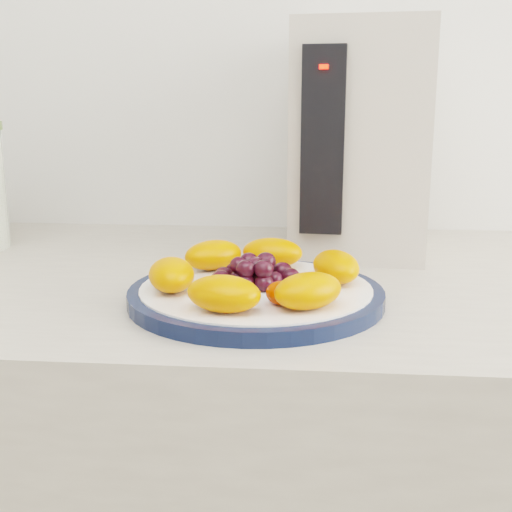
{
  "coord_description": "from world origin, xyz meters",
  "views": [
    {
      "loc": [
        0.14,
        0.43,
        1.1
      ],
      "look_at": [
        0.08,
        1.07,
        0.95
      ],
      "focal_mm": 45.0,
      "sensor_mm": 36.0,
      "label": 1
    }
  ],
  "objects": [
    {
      "name": "plate_face",
      "position": [
        0.08,
        1.07,
        0.91
      ],
      "size": [
        0.24,
        0.24,
        0.02
      ],
      "primitive_type": "cylinder",
      "color": "white",
      "rests_on": "counter"
    },
    {
      "name": "appliance_panel",
      "position": [
        0.15,
        1.23,
        1.06
      ],
      "size": [
        0.05,
        0.02,
        0.23
      ],
      "primitive_type": "cube",
      "rotation": [
        0.0,
        0.0,
        -0.09
      ],
      "color": "black",
      "rests_on": "appliance_body"
    },
    {
      "name": "plate_rim",
      "position": [
        0.08,
        1.07,
        0.91
      ],
      "size": [
        0.27,
        0.27,
        0.01
      ],
      "primitive_type": "cylinder",
      "color": "#0E1936",
      "rests_on": "counter"
    },
    {
      "name": "appliance_body",
      "position": [
        0.21,
        1.36,
        1.05
      ],
      "size": [
        0.2,
        0.26,
        0.31
      ],
      "primitive_type": "cube",
      "rotation": [
        0.0,
        0.0,
        -0.09
      ],
      "color": "#BEB4A6",
      "rests_on": "counter"
    },
    {
      "name": "appliance_led",
      "position": [
        0.15,
        1.22,
        1.15
      ],
      "size": [
        0.01,
        0.01,
        0.01
      ],
      "primitive_type": "cube",
      "rotation": [
        0.0,
        0.0,
        -0.09
      ],
      "color": "#FF0C05",
      "rests_on": "appliance_panel"
    },
    {
      "name": "fruit_plate",
      "position": [
        0.08,
        1.07,
        0.93
      ],
      "size": [
        0.23,
        0.23,
        0.03
      ],
      "color": "#E95C00",
      "rests_on": "plate_face"
    }
  ]
}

